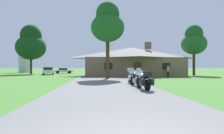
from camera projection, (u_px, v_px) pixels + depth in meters
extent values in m
plane|color=#42752D|center=(103.00, 79.00, 23.21)|extent=(500.00, 500.00, 0.00)
cube|color=slate|center=(103.00, 80.00, 21.21)|extent=(6.40, 80.00, 0.06)
cylinder|color=black|center=(139.00, 83.00, 12.48)|extent=(0.18, 0.65, 0.64)
cylinder|color=black|center=(147.00, 85.00, 11.07)|extent=(0.23, 0.65, 0.64)
cube|color=silver|center=(143.00, 83.00, 11.76)|extent=(0.32, 0.59, 0.30)
ellipsoid|color=#B2B5BC|center=(142.00, 76.00, 12.01)|extent=(0.36, 0.55, 0.26)
cube|color=black|center=(144.00, 77.00, 11.56)|extent=(0.34, 0.55, 0.10)
cylinder|color=silver|center=(139.00, 72.00, 12.44)|extent=(0.66, 0.11, 0.03)
cylinder|color=silver|center=(139.00, 78.00, 12.48)|extent=(0.09, 0.24, 0.73)
cube|color=#B2BCC6|center=(139.00, 70.00, 12.54)|extent=(0.33, 0.15, 0.27)
sphere|color=silver|center=(139.00, 74.00, 12.44)|extent=(0.11, 0.11, 0.11)
cube|color=black|center=(148.00, 74.00, 11.02)|extent=(0.44, 0.40, 0.32)
cube|color=red|center=(149.00, 82.00, 10.85)|extent=(0.14, 0.05, 0.06)
cylinder|color=silver|center=(148.00, 86.00, 11.41)|extent=(0.13, 0.55, 0.07)
cube|color=black|center=(143.00, 82.00, 11.07)|extent=(0.24, 0.42, 0.36)
cube|color=black|center=(151.00, 82.00, 11.17)|extent=(0.24, 0.42, 0.36)
cylinder|color=black|center=(132.00, 81.00, 14.84)|extent=(0.20, 0.65, 0.64)
cylinder|color=black|center=(139.00, 82.00, 13.44)|extent=(0.25, 0.66, 0.64)
cube|color=silver|center=(135.00, 80.00, 14.12)|extent=(0.34, 0.59, 0.30)
ellipsoid|color=#1E3899|center=(134.00, 74.00, 14.38)|extent=(0.37, 0.56, 0.26)
cube|color=black|center=(136.00, 76.00, 13.93)|extent=(0.35, 0.56, 0.10)
cylinder|color=silver|center=(132.00, 71.00, 14.81)|extent=(0.66, 0.13, 0.03)
cylinder|color=silver|center=(132.00, 76.00, 14.84)|extent=(0.09, 0.24, 0.73)
cube|color=#B2BCC6|center=(132.00, 70.00, 14.90)|extent=(0.33, 0.16, 0.27)
sphere|color=silver|center=(132.00, 73.00, 14.80)|extent=(0.11, 0.11, 0.11)
cube|color=silver|center=(139.00, 73.00, 13.39)|extent=(0.45, 0.42, 0.32)
cube|color=red|center=(140.00, 79.00, 13.22)|extent=(0.14, 0.05, 0.06)
cylinder|color=silver|center=(139.00, 83.00, 13.78)|extent=(0.15, 0.55, 0.07)
cylinder|color=black|center=(129.00, 79.00, 17.45)|extent=(0.13, 0.64, 0.64)
cylinder|color=black|center=(133.00, 80.00, 16.01)|extent=(0.17, 0.64, 0.64)
cube|color=silver|center=(131.00, 78.00, 16.71)|extent=(0.28, 0.57, 0.30)
ellipsoid|color=orange|center=(130.00, 73.00, 16.97)|extent=(0.32, 0.53, 0.26)
cube|color=black|center=(131.00, 74.00, 16.51)|extent=(0.30, 0.53, 0.10)
cylinder|color=silver|center=(129.00, 71.00, 17.41)|extent=(0.66, 0.05, 0.03)
cylinder|color=silver|center=(129.00, 75.00, 17.45)|extent=(0.07, 0.24, 0.73)
cube|color=#B2BCC6|center=(129.00, 69.00, 17.51)|extent=(0.32, 0.12, 0.27)
sphere|color=silver|center=(129.00, 72.00, 17.41)|extent=(0.11, 0.11, 0.11)
cube|color=silver|center=(133.00, 72.00, 15.97)|extent=(0.41, 0.37, 0.32)
cube|color=red|center=(133.00, 77.00, 15.80)|extent=(0.14, 0.03, 0.06)
cylinder|color=silver|center=(134.00, 81.00, 16.35)|extent=(0.09, 0.55, 0.07)
cube|color=silver|center=(129.00, 77.00, 16.04)|extent=(0.21, 0.41, 0.36)
cube|color=silver|center=(136.00, 77.00, 16.09)|extent=(0.21, 0.41, 0.36)
cube|color=brown|center=(132.00, 67.00, 31.66)|extent=(14.61, 8.98, 2.84)
pyramid|color=gray|center=(132.00, 53.00, 31.66)|extent=(15.49, 9.51, 1.76)
cube|color=brown|center=(148.00, 46.00, 31.86)|extent=(0.90, 0.90, 1.10)
cube|color=#472D19|center=(138.00, 70.00, 27.15)|extent=(1.10, 0.08, 2.10)
cube|color=black|center=(108.00, 66.00, 26.85)|extent=(1.10, 0.06, 0.90)
cube|color=black|center=(166.00, 66.00, 27.46)|extent=(1.10, 0.06, 0.90)
cylinder|color=black|center=(168.00, 74.00, 26.84)|extent=(0.14, 0.14, 0.86)
cylinder|color=black|center=(168.00, 74.00, 26.95)|extent=(0.14, 0.14, 0.86)
cube|color=tan|center=(168.00, 69.00, 26.89)|extent=(0.42, 0.38, 0.56)
cylinder|color=tan|center=(167.00, 69.00, 26.75)|extent=(0.09, 0.09, 0.58)
cylinder|color=tan|center=(169.00, 69.00, 27.03)|extent=(0.09, 0.09, 0.58)
sphere|color=tan|center=(168.00, 66.00, 26.89)|extent=(0.21, 0.21, 0.21)
cylinder|color=#422D19|center=(31.00, 65.00, 39.33)|extent=(0.44, 0.44, 3.82)
ellipsoid|color=#143D19|center=(31.00, 47.00, 39.34)|extent=(5.92, 5.92, 5.03)
ellipsoid|color=#123716|center=(31.00, 36.00, 39.34)|extent=(4.14, 4.14, 4.44)
cylinder|color=#422D19|center=(108.00, 58.00, 23.37)|extent=(0.44, 0.44, 5.06)
ellipsoid|color=#1E5623|center=(108.00, 28.00, 23.37)|extent=(4.01, 4.01, 3.41)
ellipsoid|color=#1B4E20|center=(108.00, 14.00, 23.38)|extent=(2.81, 2.81, 3.01)
cylinder|color=#422D19|center=(194.00, 63.00, 33.27)|extent=(0.44, 0.44, 4.24)
ellipsoid|color=#1E5623|center=(194.00, 44.00, 33.28)|extent=(4.22, 4.22, 3.59)
ellipsoid|color=#1B4E20|center=(194.00, 34.00, 33.28)|extent=(2.95, 2.95, 3.16)
cylinder|color=#B2B7BC|center=(24.00, 59.00, 51.36)|extent=(2.87, 2.87, 7.24)
cone|color=#999EA3|center=(24.00, 44.00, 51.37)|extent=(2.93, 2.93, 0.72)
cylinder|color=gray|center=(24.00, 59.00, 51.36)|extent=(2.96, 2.96, 0.15)
cube|color=silver|center=(48.00, 71.00, 36.90)|extent=(2.78, 4.89, 0.60)
cube|color=black|center=(48.00, 69.00, 36.71)|extent=(2.27, 3.49, 0.48)
cylinder|color=black|center=(44.00, 73.00, 38.02)|extent=(0.35, 0.67, 0.64)
cylinder|color=black|center=(53.00, 73.00, 38.50)|extent=(0.35, 0.67, 0.64)
cylinder|color=black|center=(43.00, 73.00, 35.29)|extent=(0.35, 0.67, 0.64)
cylinder|color=black|center=(53.00, 73.00, 35.77)|extent=(0.35, 0.67, 0.64)
cube|color=silver|center=(63.00, 71.00, 44.40)|extent=(4.51, 2.74, 0.46)
cube|color=black|center=(63.00, 69.00, 44.37)|extent=(2.21, 2.00, 0.42)
cylinder|color=black|center=(58.00, 72.00, 43.20)|extent=(0.67, 0.36, 0.64)
cylinder|color=black|center=(57.00, 72.00, 44.82)|extent=(0.67, 0.36, 0.64)
cylinder|color=black|center=(70.00, 72.00, 43.98)|extent=(0.67, 0.36, 0.64)
cylinder|color=black|center=(69.00, 72.00, 45.59)|extent=(0.67, 0.36, 0.64)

